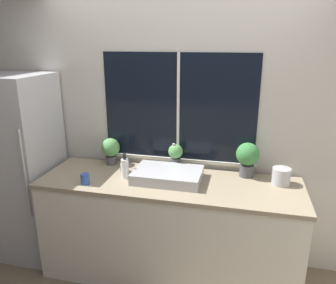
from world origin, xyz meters
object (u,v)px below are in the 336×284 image
sink (168,175)px  potted_plant_left (111,149)px  refrigerator (22,168)px  mug_grey (124,168)px  soap_bottle (125,168)px  potted_plant_center (175,155)px  mug_blue (85,179)px  potted_plant_right (247,157)px  kettle (281,176)px

sink → potted_plant_left: sink is taller
refrigerator → mug_grey: (1.04, 0.06, 0.07)m
soap_bottle → potted_plant_left: bearing=131.7°
soap_bottle → mug_grey: 0.14m
refrigerator → potted_plant_center: refrigerator is taller
potted_plant_center → mug_blue: size_ratio=2.76×
potted_plant_center → mug_grey: size_ratio=3.21×
sink → potted_plant_right: potted_plant_right is taller
potted_plant_right → potted_plant_center: bearing=180.0°
potted_plant_right → soap_bottle: potted_plant_right is taller
mug_blue → potted_plant_right: bearing=20.3°
potted_plant_left → soap_bottle: 0.38m
kettle → potted_plant_center: bearing=173.4°
soap_bottle → mug_blue: size_ratio=2.44×
refrigerator → potted_plant_left: bearing=14.6°
sink → potted_plant_center: (0.01, 0.24, 0.10)m
refrigerator → soap_bottle: size_ratio=8.19×
refrigerator → soap_bottle: bearing=-3.1°
potted_plant_right → mug_grey: potted_plant_right is taller
soap_bottle → potted_plant_center: bearing=35.7°
refrigerator → potted_plant_center: (1.48, 0.22, 0.17)m
refrigerator → soap_bottle: refrigerator is taller
refrigerator → kettle: 2.41m
sink → kettle: size_ratio=3.64×
sink → soap_bottle: size_ratio=2.64×
sink → potted_plant_right: (0.65, 0.24, 0.14)m
soap_bottle → sink: bearing=5.8°
refrigerator → mug_grey: refrigerator is taller
mug_grey → potted_plant_center: bearing=19.7°
potted_plant_center → soap_bottle: bearing=-144.3°
potted_plant_left → potted_plant_right: bearing=0.0°
sink → kettle: 0.94m
potted_plant_left → sink: bearing=-21.1°
sink → soap_bottle: sink is taller
potted_plant_left → soap_bottle: bearing=-48.3°
mug_grey → potted_plant_right: bearing=8.3°
sink → potted_plant_center: bearing=87.3°
potted_plant_left → mug_grey: (0.19, -0.16, -0.12)m
potted_plant_right → mug_grey: (-1.08, -0.16, -0.14)m
potted_plant_right → soap_bottle: (-1.03, -0.28, -0.09)m
soap_bottle → mug_grey: soap_bottle is taller
kettle → potted_plant_left: bearing=176.1°
mug_blue → mug_grey: bearing=55.8°
potted_plant_center → mug_grey: (-0.44, -0.16, -0.10)m
potted_plant_left → mug_blue: 0.50m
mug_blue → mug_grey: 0.39m
potted_plant_center → kettle: (0.92, -0.11, -0.07)m
potted_plant_right → mug_blue: (-1.30, -0.48, -0.14)m
soap_bottle → mug_blue: (-0.28, -0.20, -0.05)m
potted_plant_left → mug_blue: (-0.03, -0.48, -0.11)m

